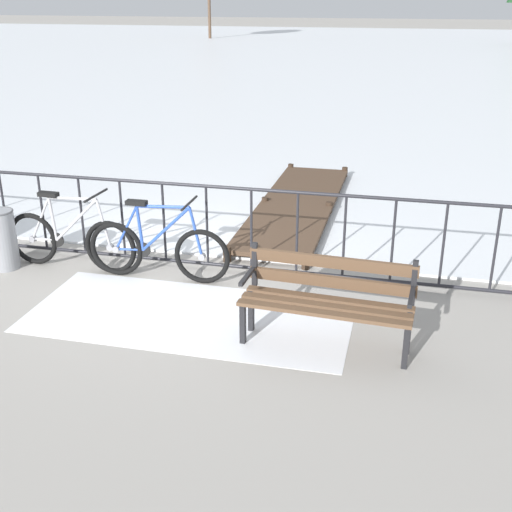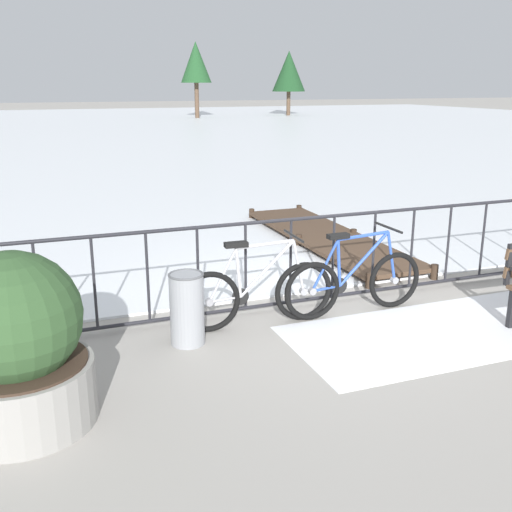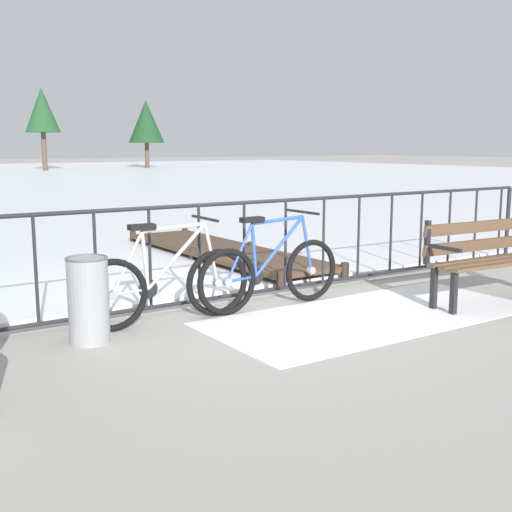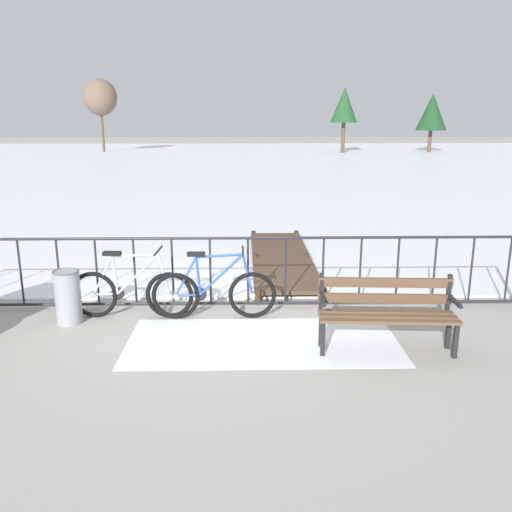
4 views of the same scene
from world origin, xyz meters
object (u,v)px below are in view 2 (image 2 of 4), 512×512
(bicycle_near_railing, at_px, (354,282))
(planter_with_shrub, at_px, (17,347))
(bicycle_second, at_px, (257,293))
(trash_bin, at_px, (187,308))

(bicycle_near_railing, bearing_deg, planter_with_shrub, -162.77)
(bicycle_near_railing, bearing_deg, bicycle_second, 177.47)
(bicycle_near_railing, xyz_separation_m, trash_bin, (-1.95, -0.12, 0.00))
(bicycle_second, height_order, planter_with_shrub, planter_with_shrub)
(bicycle_second, distance_m, trash_bin, 0.83)
(bicycle_second, relative_size, planter_with_shrub, 1.27)
(bicycle_near_railing, relative_size, bicycle_second, 1.00)
(planter_with_shrub, xyz_separation_m, trash_bin, (1.54, 0.96, -0.25))
(bicycle_near_railing, height_order, bicycle_second, same)
(planter_with_shrub, relative_size, trash_bin, 1.85)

